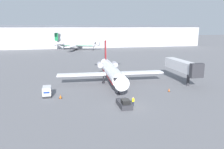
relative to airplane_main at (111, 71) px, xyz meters
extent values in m
plane|color=slate|center=(-0.81, -17.08, -3.44)|extent=(600.00, 600.00, 0.00)
cube|color=#B2B2B7|center=(-0.81, 102.92, 3.63)|extent=(180.00, 16.00, 14.13)
cube|color=#4C515B|center=(-0.81, 102.92, 11.29)|extent=(180.00, 16.80, 1.20)
cylinder|color=white|center=(-0.05, -0.79, -0.05)|extent=(4.30, 19.84, 3.09)
cone|color=white|center=(-0.74, -11.85, -0.05)|extent=(3.23, 2.65, 3.09)
cube|color=black|center=(-0.67, -10.87, 0.49)|extent=(2.66, 0.86, 0.44)
cone|color=white|center=(0.67, 10.72, -0.05)|extent=(2.98, 3.56, 2.78)
cube|color=maroon|center=(-0.05, -0.79, -1.06)|extent=(3.87, 17.86, 0.20)
cube|color=white|center=(7.63, -0.29, -0.75)|extent=(12.32, 3.34, 0.36)
cube|color=white|center=(-7.61, 0.66, -0.75)|extent=(12.32, 3.34, 0.36)
cylinder|color=#ADADB7|center=(2.67, 7.32, 0.33)|extent=(1.64, 2.74, 1.47)
cylinder|color=#ADADB7|center=(-1.74, 7.60, 0.33)|extent=(1.64, 2.74, 1.47)
cube|color=maroon|center=(0.71, 11.40, 4.32)|extent=(0.38, 2.21, 5.66)
cube|color=white|center=(0.71, 11.40, 7.15)|extent=(10.28, 2.43, 0.20)
cylinder|color=black|center=(-0.60, -9.62, -2.52)|extent=(0.24, 0.24, 1.84)
cylinder|color=black|center=(-0.60, -9.62, -3.24)|extent=(0.80, 0.80, 0.40)
cylinder|color=black|center=(-1.95, 0.91, -2.52)|extent=(0.24, 0.24, 1.84)
cylinder|color=black|center=(-1.95, 0.91, -3.24)|extent=(0.80, 0.80, 0.40)
cylinder|color=black|center=(2.05, 0.66, -2.52)|extent=(0.24, 0.24, 1.84)
cylinder|color=black|center=(2.05, 0.66, -3.24)|extent=(0.80, 0.80, 0.40)
cube|color=#2D2D33|center=(-1.35, -16.57, -2.97)|extent=(2.09, 4.58, 0.93)
cube|color=black|center=(-1.35, -17.58, -2.16)|extent=(1.46, 1.65, 0.70)
cube|color=black|center=(-1.35, -14.37, -3.11)|extent=(1.88, 0.30, 0.56)
cube|color=#232326|center=(-15.69, -7.16, -3.21)|extent=(1.73, 3.03, 0.45)
cube|color=silver|center=(-15.69, -7.16, -2.16)|extent=(1.73, 3.03, 1.66)
cube|color=navy|center=(-15.69, -8.69, -2.16)|extent=(1.21, 0.04, 0.36)
cube|color=#232838|center=(0.36, -16.72, -3.03)|extent=(0.32, 0.20, 0.82)
cube|color=yellow|center=(0.36, -16.72, -2.29)|extent=(0.40, 0.24, 0.65)
sphere|color=tan|center=(0.36, -16.72, -1.84)|extent=(0.24, 0.24, 0.24)
cube|color=black|center=(-12.93, -9.13, -3.42)|extent=(0.69, 0.69, 0.04)
cone|color=orange|center=(-12.93, -9.13, -3.04)|extent=(0.49, 0.49, 0.72)
cube|color=black|center=(11.31, -9.76, -3.42)|extent=(0.51, 0.51, 0.04)
cone|color=orange|center=(11.31, -9.76, -3.02)|extent=(0.36, 0.36, 0.76)
cylinder|color=white|center=(-2.45, 84.45, 0.57)|extent=(21.80, 10.98, 3.41)
cone|color=white|center=(9.13, 80.08, 0.57)|extent=(3.76, 4.16, 3.41)
cube|color=black|center=(8.10, 80.47, 1.16)|extent=(1.68, 2.96, 0.44)
cone|color=white|center=(-14.50, 89.01, 0.57)|extent=(4.60, 4.20, 3.07)
cube|color=#19723F|center=(-2.45, 84.45, -0.54)|extent=(19.62, 9.88, 0.20)
cube|color=white|center=(-0.23, 93.44, -0.20)|extent=(8.28, 15.13, 0.36)
cube|color=white|center=(-6.73, 76.25, -0.20)|extent=(8.28, 15.13, 0.36)
cylinder|color=#ADADB7|center=(-10.18, 90.16, 0.99)|extent=(3.51, 2.93, 2.00)
cylinder|color=#ADADB7|center=(-12.02, 85.29, 0.99)|extent=(3.51, 2.93, 2.00)
cube|color=#19723F|center=(-15.20, 89.28, 4.77)|extent=(2.14, 1.00, 5.00)
cube|color=white|center=(-15.20, 89.28, 7.27)|extent=(4.87, 9.06, 0.20)
cylinder|color=black|center=(6.91, 80.92, -2.29)|extent=(0.24, 0.24, 2.30)
cylinder|color=black|center=(6.91, 80.92, -3.24)|extent=(0.80, 0.80, 0.40)
cylinder|color=black|center=(-4.82, 82.98, -2.29)|extent=(0.24, 0.24, 2.30)
cylinder|color=black|center=(-4.82, 82.98, -3.24)|extent=(0.80, 0.80, 0.40)
cylinder|color=black|center=(-3.25, 87.13, -2.29)|extent=(0.24, 0.24, 2.30)
cylinder|color=black|center=(-3.25, 87.13, -3.24)|extent=(0.80, 0.80, 0.40)
cylinder|color=#2D2D33|center=(18.28, -6.20, -1.84)|extent=(0.70, 0.70, 3.20)
cube|color=silver|center=(18.28, -2.27, 1.06)|extent=(2.60, 13.10, 2.60)
cube|color=#2D2D33|center=(18.28, -9.42, 1.06)|extent=(3.20, 1.20, 3.38)
camera|label=1|loc=(-12.18, -53.56, 11.17)|focal=35.00mm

